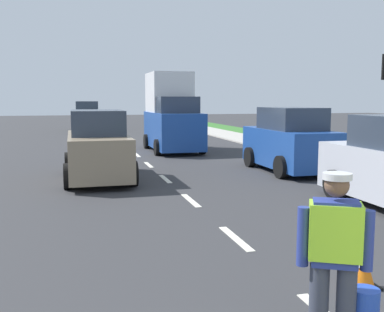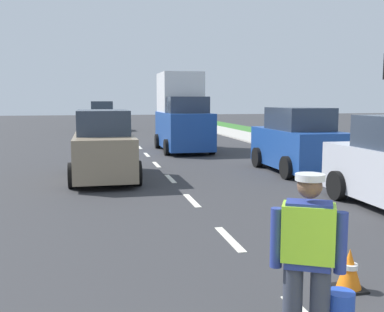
{
  "view_description": "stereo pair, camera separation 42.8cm",
  "coord_description": "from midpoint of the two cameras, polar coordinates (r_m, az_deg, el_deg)",
  "views": [
    {
      "loc": [
        -2.59,
        -1.32,
        2.32
      ],
      "look_at": [
        -0.1,
        8.22,
        1.1
      ],
      "focal_mm": 42.89,
      "sensor_mm": 36.0,
      "label": 1
    },
    {
      "loc": [
        -2.18,
        -1.42,
        2.32
      ],
      "look_at": [
        -0.1,
        8.22,
        1.1
      ],
      "focal_mm": 42.89,
      "sensor_mm": 36.0,
      "label": 2
    }
  ],
  "objects": [
    {
      "name": "lane_center_line",
      "position": [
        26.78,
        -7.03,
        2.03
      ],
      "size": [
        0.14,
        46.4,
        0.01
      ],
      "color": "silver",
      "rests_on": "ground"
    },
    {
      "name": "traffic_cone_near",
      "position": [
        6.14,
        20.94,
        -13.07
      ],
      "size": [
        0.36,
        0.36,
        0.52
      ],
      "color": "black",
      "rests_on": "ground"
    },
    {
      "name": "delivery_truck",
      "position": [
        20.83,
        -0.63,
        5.09
      ],
      "size": [
        2.16,
        4.6,
        3.54
      ],
      "color": "#1E4799",
      "rests_on": "ground"
    },
    {
      "name": "ground_plane",
      "position": [
        22.61,
        -6.06,
        1.12
      ],
      "size": [
        96.0,
        96.0,
        0.0
      ],
      "primitive_type": "plane",
      "color": "#333335"
    },
    {
      "name": "car_oncoming_lead",
      "position": [
        13.6,
        -10.06,
        1.09
      ],
      "size": [
        1.91,
        4.17,
        2.01
      ],
      "color": "gray",
      "rests_on": "ground"
    },
    {
      "name": "road_worker",
      "position": [
        4.39,
        17.28,
        -11.72
      ],
      "size": [
        0.74,
        0.46,
        1.67
      ],
      "color": "#383D4C",
      "rests_on": "ground"
    },
    {
      "name": "car_parked_far",
      "position": [
        15.09,
        13.76,
        1.67
      ],
      "size": [
        1.96,
        3.96,
        2.07
      ],
      "color": "#1E4799",
      "rests_on": "ground"
    },
    {
      "name": "car_oncoming_third",
      "position": [
        35.31,
        -10.79,
        4.8
      ],
      "size": [
        2.06,
        3.94,
        2.19
      ],
      "color": "slate",
      "rests_on": "ground"
    }
  ]
}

